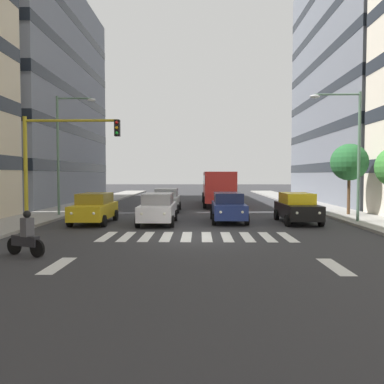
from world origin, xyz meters
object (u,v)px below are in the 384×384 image
(motorcycle_with_rider, at_px, (26,237))
(street_lamp_left, at_px, (351,143))
(car_2, at_px, (158,208))
(car_row2_0, at_px, (167,200))
(street_lamp_right, at_px, (64,144))
(street_tree_1, at_px, (349,162))
(car_3, at_px, (94,208))
(bus_behind_traffic, at_px, (218,185))
(traffic_light_gantry, at_px, (53,155))
(car_0, at_px, (297,208))
(car_1, at_px, (228,207))

(motorcycle_with_rider, distance_m, street_lamp_left, 17.31)
(car_2, xyz_separation_m, car_row2_0, (0.12, -7.36, 0.00))
(car_2, bearing_deg, motorcycle_with_rider, 67.18)
(street_lamp_left, bearing_deg, street_lamp_right, -10.30)
(street_tree_1, bearing_deg, street_lamp_right, 2.02)
(street_lamp_right, bearing_deg, car_3, 131.59)
(car_3, relative_size, street_lamp_right, 0.58)
(bus_behind_traffic, distance_m, traffic_light_gantry, 19.14)
(bus_behind_traffic, height_order, street_lamp_left, street_lamp_left)
(car_0, height_order, motorcycle_with_rider, car_0)
(car_0, distance_m, bus_behind_traffic, 13.48)
(car_2, xyz_separation_m, motorcycle_with_rider, (3.60, 8.55, -0.24))
(street_lamp_left, bearing_deg, car_3, 0.17)
(car_1, bearing_deg, street_lamp_right, -12.86)
(car_row2_0, height_order, motorcycle_with_rider, car_row2_0)
(car_row2_0, relative_size, traffic_light_gantry, 0.81)
(car_row2_0, distance_m, street_lamp_left, 13.57)
(traffic_light_gantry, bearing_deg, car_row2_0, -111.98)
(car_row2_0, xyz_separation_m, street_tree_1, (-12.34, 3.35, 2.69))
(car_1, relative_size, street_tree_1, 0.95)
(car_0, distance_m, car_row2_0, 10.54)
(car_0, bearing_deg, car_row2_0, -39.84)
(street_lamp_left, bearing_deg, car_0, -7.89)
(car_0, relative_size, traffic_light_gantry, 0.81)
(car_3, xyz_separation_m, motorcycle_with_rider, (-0.03, 8.72, -0.24))
(car_0, bearing_deg, car_1, -5.07)
(car_1, xyz_separation_m, car_3, (7.67, 0.79, 0.00))
(traffic_light_gantry, bearing_deg, street_tree_1, -155.69)
(car_3, xyz_separation_m, street_lamp_left, (-14.44, -0.04, 3.68))
(car_3, height_order, bus_behind_traffic, bus_behind_traffic)
(bus_behind_traffic, relative_size, street_lamp_right, 1.37)
(car_row2_0, xyz_separation_m, bus_behind_traffic, (-4.16, -6.11, 0.97))
(car_0, xyz_separation_m, traffic_light_gantry, (12.49, 4.16, 2.83))
(car_1, distance_m, bus_behind_traffic, 12.55)
(car_1, height_order, street_lamp_left, street_lamp_left)
(street_lamp_right, bearing_deg, car_0, 169.22)
(car_0, xyz_separation_m, street_tree_1, (-4.25, -3.40, 2.69))
(traffic_light_gantry, relative_size, street_lamp_right, 0.72)
(bus_behind_traffic, xyz_separation_m, street_tree_1, (-8.17, 9.46, 1.72))
(car_1, relative_size, traffic_light_gantry, 0.81)
(car_0, relative_size, car_2, 1.00)
(car_row2_0, xyz_separation_m, street_lamp_left, (-10.94, 7.15, 3.68))
(car_row2_0, bearing_deg, traffic_light_gantry, 68.02)
(car_1, relative_size, bus_behind_traffic, 0.42)
(motorcycle_with_rider, relative_size, street_lamp_right, 0.21)
(car_1, bearing_deg, car_row2_0, -56.97)
(motorcycle_with_rider, bearing_deg, street_tree_1, -141.53)
(car_0, relative_size, car_3, 1.00)
(car_1, bearing_deg, car_0, 174.93)
(car_2, bearing_deg, street_lamp_left, -178.84)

